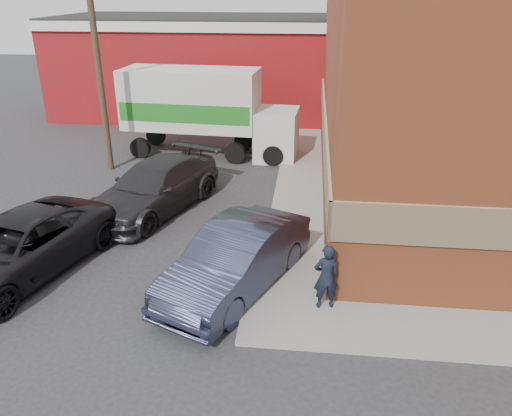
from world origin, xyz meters
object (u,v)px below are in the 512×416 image
(warehouse, at_px, (198,65))
(sedan, at_px, (236,259))
(man, at_px, (326,277))
(suv_a, at_px, (16,248))
(utility_pole, at_px, (97,54))
(suv_b, at_px, (155,187))
(box_truck, at_px, (207,107))

(warehouse, distance_m, sedan, 20.28)
(sedan, bearing_deg, man, 5.23)
(suv_a, bearing_deg, warehouse, 104.03)
(warehouse, relative_size, utility_pole, 1.81)
(warehouse, bearing_deg, utility_pole, -97.77)
(suv_b, xyz_separation_m, box_truck, (0.62, 6.32, 1.39))
(utility_pole, bearing_deg, box_truck, 32.78)
(warehouse, relative_size, suv_b, 2.82)
(utility_pole, distance_m, suv_a, 9.39)
(suv_a, xyz_separation_m, box_truck, (3.04, 10.94, 1.42))
(sedan, distance_m, suv_b, 5.81)
(man, bearing_deg, suv_a, -18.45)
(sedan, height_order, suv_a, sedan)
(utility_pole, relative_size, suv_b, 1.56)
(suv_b, bearing_deg, suv_a, -97.54)
(warehouse, xyz_separation_m, utility_pole, (-1.50, -11.00, 1.93))
(man, bearing_deg, box_truck, -79.37)
(warehouse, bearing_deg, sedan, -75.07)
(man, bearing_deg, suv_b, -56.08)
(utility_pole, relative_size, sedan, 1.74)
(sedan, bearing_deg, suv_a, -156.46)
(man, height_order, sedan, man)
(man, xyz_separation_m, sedan, (-2.25, 0.75, -0.10))
(man, height_order, suv_b, man)
(sedan, height_order, suv_b, sedan)
(man, relative_size, box_truck, 0.21)
(sedan, bearing_deg, box_truck, 128.47)
(utility_pole, height_order, man, utility_pole)
(box_truck, bearing_deg, utility_pole, -143.43)
(suv_b, bearing_deg, man, -22.78)
(warehouse, bearing_deg, man, -69.79)
(utility_pole, distance_m, man, 13.42)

